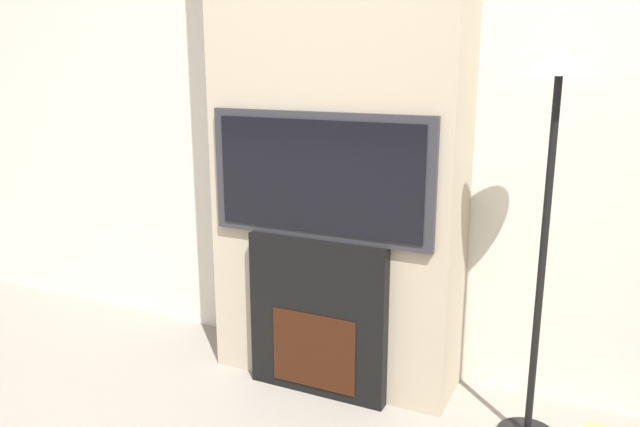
% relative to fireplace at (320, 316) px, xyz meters
% --- Properties ---
extents(wall_back, '(6.00, 0.06, 2.70)m').
position_rel_fireplace_xyz_m(wall_back, '(0.00, 0.42, 0.97)').
color(wall_back, silver).
rests_on(wall_back, ground_plane).
extents(chimney_breast, '(1.20, 0.39, 2.70)m').
position_rel_fireplace_xyz_m(chimney_breast, '(0.00, 0.19, 0.97)').
color(chimney_breast, tan).
rests_on(chimney_breast, ground_plane).
extents(fireplace, '(0.69, 0.15, 0.77)m').
position_rel_fireplace_xyz_m(fireplace, '(0.00, 0.00, 0.00)').
color(fireplace, black).
rests_on(fireplace, ground_plane).
extents(television, '(1.08, 0.07, 0.58)m').
position_rel_fireplace_xyz_m(television, '(0.00, -0.00, 0.68)').
color(television, '#2D2D33').
rests_on(television, fireplace).
extents(floor_lamp, '(0.27, 0.27, 1.61)m').
position_rel_fireplace_xyz_m(floor_lamp, '(0.97, 0.01, 0.83)').
color(floor_lamp, black).
rests_on(floor_lamp, ground_plane).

